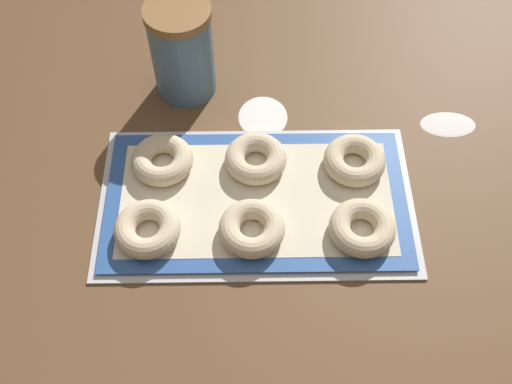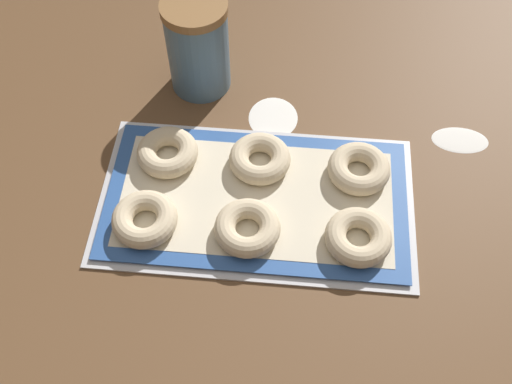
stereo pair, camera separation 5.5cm
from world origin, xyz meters
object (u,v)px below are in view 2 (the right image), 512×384
Objects in this scene: bagel_back_left at (168,152)px; flour_canister at (198,46)px; bagel_front_left at (145,219)px; baking_tray at (256,200)px; bagel_front_right at (358,237)px; bagel_back_right at (359,169)px; bagel_front_center at (247,228)px; bagel_back_center at (260,159)px.

flour_canister reaches higher than bagel_back_left.
bagel_front_left is 0.13m from bagel_back_left.
baking_tray is 4.97× the size of bagel_front_left.
bagel_front_left and bagel_back_left have the same top height.
baking_tray is 0.18m from bagel_front_left.
bagel_front_right is at bearing -22.94° from bagel_back_left.
baking_tray is 4.97× the size of bagel_back_right.
bagel_front_center is at bearing -96.19° from baking_tray.
bagel_front_left and bagel_back_center have the same top height.
bagel_front_left is at bearing -97.38° from flour_canister.
bagel_back_right reaches higher than baking_tray.
bagel_back_center is (0.01, 0.14, 0.00)m from bagel_front_center.
bagel_front_left reaches higher than baking_tray.
bagel_front_left and bagel_back_right have the same top height.
bagel_front_center is 0.36m from flour_canister.
bagel_back_left is at bearing -98.55° from flour_canister.
baking_tray is 4.97× the size of bagel_back_left.
bagel_front_left is 1.00× the size of bagel_front_right.
flour_canister is (0.03, 0.19, 0.06)m from bagel_back_left.
bagel_front_right and bagel_back_left have the same top height.
flour_canister reaches higher than bagel_front_left.
bagel_front_left is 1.00× the size of bagel_back_left.
bagel_back_left is at bearing 179.10° from bagel_back_right.
bagel_front_left is 0.22m from bagel_back_center.
bagel_back_left is 0.21m from flour_canister.
bagel_front_left and bagel_front_right have the same top height.
bagel_back_right is at bearing 89.28° from bagel_front_right.
flour_canister reaches higher than baking_tray.
baking_tray is 0.17m from bagel_back_left.
bagel_back_left is (-0.15, 0.13, 0.00)m from bagel_front_center.
bagel_front_left and bagel_front_center have the same top height.
bagel_back_left and bagel_back_right have the same top height.
bagel_back_center is (-0.16, 0.14, 0.00)m from bagel_front_right.
bagel_front_right is 1.00× the size of bagel_back_center.
bagel_front_center is 0.14m from bagel_back_center.
bagel_front_center is at bearing -143.23° from bagel_back_right.
bagel_back_right is 0.36m from flour_canister.
flour_canister is at bearing 131.59° from bagel_front_right.
bagel_back_center is (0.17, 0.13, 0.00)m from bagel_front_left.
flour_canister is at bearing 123.69° from bagel_back_center.
baking_tray is 0.18m from bagel_back_right.
bagel_back_center is at bearing 0.26° from bagel_back_left.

